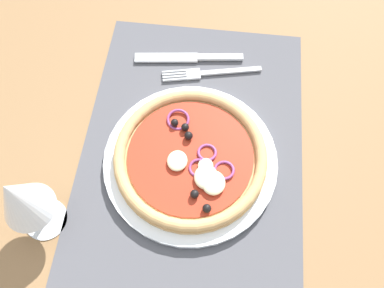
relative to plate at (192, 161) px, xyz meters
The scene contains 7 objects.
ground_plane 3.78cm from the plate, ahead, with size 190.00×140.00×2.40cm, color olive.
placemat 3.19cm from the plate, ahead, with size 50.56×35.94×0.40cm, color #4C4C51.
plate is the anchor object (origin of this frame).
pizza 1.68cm from the plate, 141.93° to the right, with size 24.14×24.14×2.66cm.
fork 17.60cm from the plate, ahead, with size 5.25×17.92×0.44cm.
knife 20.89cm from the plate, ahead, with size 4.03×20.05×0.62cm.
wine_glass 25.66cm from the plate, 119.47° to the left, with size 7.20×7.20×14.90cm.
Camera 1 is at (-27.45, -3.06, 57.42)cm, focal length 35.97 mm.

